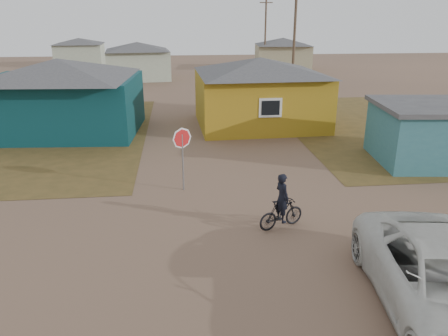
# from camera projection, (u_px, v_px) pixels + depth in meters

# --- Properties ---
(ground) EXTENTS (120.00, 120.00, 0.00)m
(ground) POSITION_uv_depth(u_px,v_px,m) (261.00, 245.00, 12.44)
(ground) COLOR brown
(house_teal) EXTENTS (8.93, 7.08, 4.00)m
(house_teal) POSITION_uv_depth(u_px,v_px,m) (61.00, 95.00, 23.55)
(house_teal) COLOR #093035
(house_teal) RESTS_ON ground
(house_yellow) EXTENTS (7.72, 6.76, 3.90)m
(house_yellow) POSITION_uv_depth(u_px,v_px,m) (260.00, 91.00, 25.13)
(house_yellow) COLOR #A47D19
(house_yellow) RESTS_ON ground
(house_pale_west) EXTENTS (7.04, 6.15, 3.60)m
(house_pale_west) POSITION_uv_depth(u_px,v_px,m) (138.00, 60.00, 43.07)
(house_pale_west) COLOR #A7B198
(house_pale_west) RESTS_ON ground
(house_beige_east) EXTENTS (6.95, 6.05, 3.60)m
(house_beige_east) POSITION_uv_depth(u_px,v_px,m) (283.00, 53.00, 50.29)
(house_beige_east) COLOR tan
(house_beige_east) RESTS_ON ground
(house_pale_north) EXTENTS (6.28, 5.81, 3.40)m
(house_pale_north) POSITION_uv_depth(u_px,v_px,m) (80.00, 52.00, 53.55)
(house_pale_north) COLOR #A7B198
(house_pale_north) RESTS_ON ground
(utility_pole_near) EXTENTS (1.40, 0.20, 8.00)m
(utility_pole_near) POSITION_uv_depth(u_px,v_px,m) (294.00, 43.00, 32.31)
(utility_pole_near) COLOR brown
(utility_pole_near) RESTS_ON ground
(utility_pole_far) EXTENTS (1.40, 0.20, 8.00)m
(utility_pole_far) POSITION_uv_depth(u_px,v_px,m) (265.00, 34.00, 47.41)
(utility_pole_far) COLOR brown
(utility_pole_far) RESTS_ON ground
(stop_sign) EXTENTS (0.78, 0.15, 2.39)m
(stop_sign) POSITION_uv_depth(u_px,v_px,m) (182.00, 144.00, 15.76)
(stop_sign) COLOR gray
(stop_sign) RESTS_ON ground
(cyclist) EXTENTS (1.61, 0.99, 1.76)m
(cyclist) POSITION_uv_depth(u_px,v_px,m) (282.00, 208.00, 13.25)
(cyclist) COLOR black
(cyclist) RESTS_ON ground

